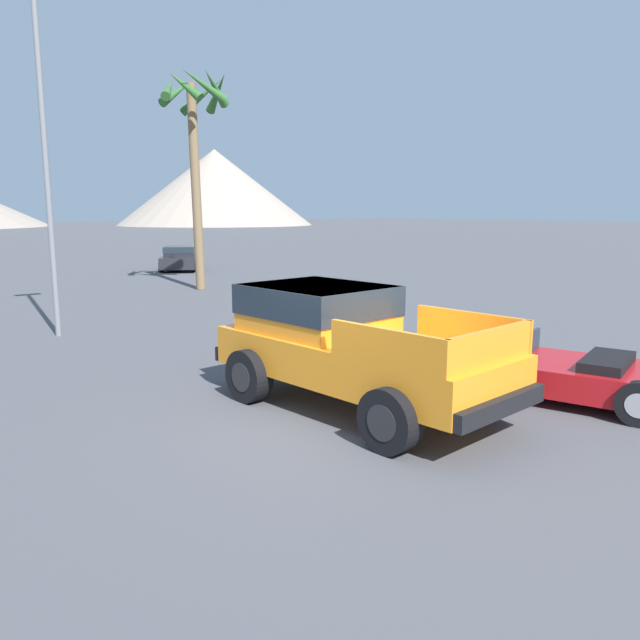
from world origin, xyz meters
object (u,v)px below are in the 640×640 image
street_lamp_post (42,116)px  palm_tree_short (196,128)px  orange_pickup_truck (344,339)px  parked_car_dark (180,258)px  red_convertible_car (556,372)px

street_lamp_post → palm_tree_short: street_lamp_post is taller
palm_tree_short → orange_pickup_truck: bearing=-109.6°
parked_car_dark → street_lamp_post: 18.00m
red_convertible_car → street_lamp_post: size_ratio=0.55×
red_convertible_car → parked_car_dark: size_ratio=1.08×
parked_car_dark → palm_tree_short: bearing=-79.5°
parked_car_dark → palm_tree_short: palm_tree_short is taller
orange_pickup_truck → street_lamp_post: 9.83m
orange_pickup_truck → street_lamp_post: bearing=98.1°
orange_pickup_truck → red_convertible_car: bearing=-36.4°
orange_pickup_truck → street_lamp_post: size_ratio=0.59×
orange_pickup_truck → parked_car_dark: orange_pickup_truck is taller
street_lamp_post → palm_tree_short: bearing=40.3°
orange_pickup_truck → parked_car_dark: 24.19m
orange_pickup_truck → red_convertible_car: size_ratio=1.08×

